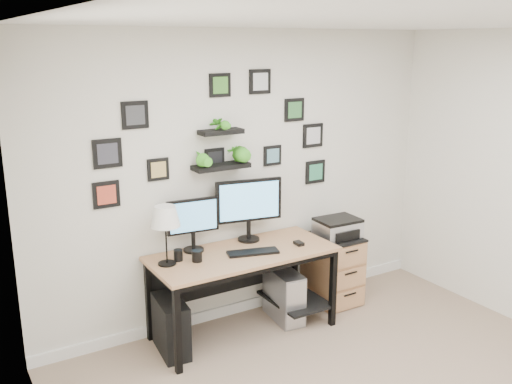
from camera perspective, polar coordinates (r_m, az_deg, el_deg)
room at (r=5.55m, az=-0.86°, el=-11.20°), size 4.00×4.00×4.00m
desk at (r=4.97m, az=-1.15°, el=-7.15°), size 1.60×0.70×0.75m
monitor_left at (r=4.84m, az=-6.32°, el=-2.89°), size 0.45×0.19×0.46m
monitor_right at (r=5.05m, az=-0.72°, el=-1.28°), size 0.60×0.23×0.57m
keyboard at (r=4.84m, az=-0.31°, el=-6.04°), size 0.46×0.25×0.02m
mouse at (r=5.05m, az=4.30°, el=-5.13°), size 0.07×0.10×0.03m
table_lamp at (r=4.54m, az=-9.07°, el=-2.57°), size 0.24×0.24×0.49m
mug at (r=4.68m, az=-5.92°, el=-6.38°), size 0.08×0.08×0.10m
pen_cup at (r=4.72m, az=-7.78°, el=-6.28°), size 0.07×0.07×0.10m
pc_tower_black at (r=4.84m, az=-8.50°, el=-13.13°), size 0.25×0.48×0.46m
pc_tower_grey at (r=5.31m, az=2.83°, el=-10.27°), size 0.26×0.50×0.47m
file_cabinet at (r=5.67m, az=7.71°, el=-7.63°), size 0.43×0.53×0.67m
printer at (r=5.51m, az=8.18°, el=-3.55°), size 0.41×0.34×0.18m
wall_decor at (r=4.89m, az=-3.36°, el=4.96°), size 2.27×0.18×1.10m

